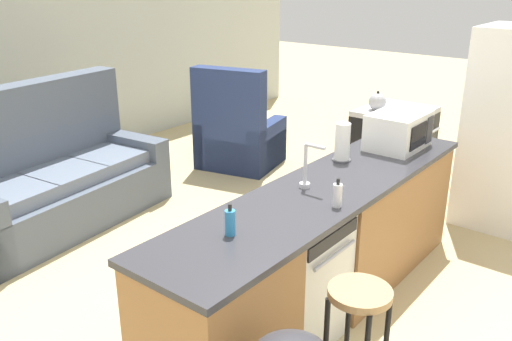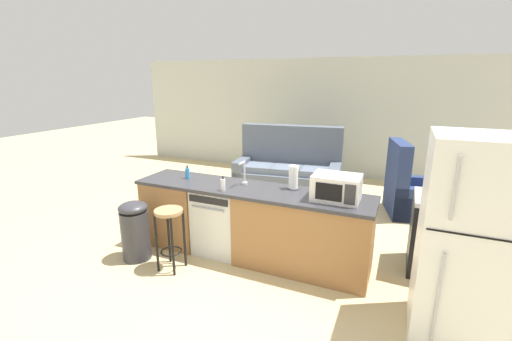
# 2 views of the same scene
# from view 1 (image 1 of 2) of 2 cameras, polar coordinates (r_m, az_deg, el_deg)

# --- Properties ---
(ground_plane) EXTENTS (24.00, 24.00, 0.00)m
(ground_plane) POSITION_cam_1_polar(r_m,az_deg,el_deg) (3.84, 5.66, -14.86)
(ground_plane) COLOR tan
(wall_back) EXTENTS (10.00, 0.06, 2.60)m
(wall_back) POSITION_cam_1_polar(r_m,az_deg,el_deg) (6.63, -24.74, 10.69)
(wall_back) COLOR beige
(wall_back) RESTS_ON ground_plane
(kitchen_counter) EXTENTS (2.94, 0.66, 0.90)m
(kitchen_counter) POSITION_cam_1_polar(r_m,az_deg,el_deg) (3.79, 7.88, -7.98)
(kitchen_counter) COLOR #9E6B3D
(kitchen_counter) RESTS_ON ground_plane
(dishwasher) EXTENTS (0.58, 0.61, 0.84)m
(dishwasher) POSITION_cam_1_polar(r_m,az_deg,el_deg) (3.43, 3.58, -11.06)
(dishwasher) COLOR silver
(dishwasher) RESTS_ON ground_plane
(stove_range) EXTENTS (0.76, 0.68, 0.90)m
(stove_range) POSITION_cam_1_polar(r_m,az_deg,el_deg) (5.75, 14.16, 1.97)
(stove_range) COLOR black
(stove_range) RESTS_ON ground_plane
(refrigerator) EXTENTS (0.72, 0.73, 1.77)m
(refrigerator) POSITION_cam_1_polar(r_m,az_deg,el_deg) (5.30, 25.33, 3.95)
(refrigerator) COLOR white
(refrigerator) RESTS_ON ground_plane
(microwave) EXTENTS (0.50, 0.37, 0.28)m
(microwave) POSITION_cam_1_polar(r_m,az_deg,el_deg) (4.35, 14.76, 4.10)
(microwave) COLOR white
(microwave) RESTS_ON kitchen_counter
(sink_faucet) EXTENTS (0.07, 0.18, 0.30)m
(sink_faucet) POSITION_cam_1_polar(r_m,az_deg,el_deg) (3.43, 5.41, 0.19)
(sink_faucet) COLOR silver
(sink_faucet) RESTS_ON kitchen_counter
(paper_towel_roll) EXTENTS (0.14, 0.14, 0.28)m
(paper_towel_roll) POSITION_cam_1_polar(r_m,az_deg,el_deg) (3.96, 9.08, 2.92)
(paper_towel_roll) COLOR #4C4C51
(paper_towel_roll) RESTS_ON kitchen_counter
(soap_bottle) EXTENTS (0.06, 0.06, 0.18)m
(soap_bottle) POSITION_cam_1_polar(r_m,az_deg,el_deg) (3.20, 8.57, -2.57)
(soap_bottle) COLOR silver
(soap_bottle) RESTS_ON kitchen_counter
(dish_soap_bottle) EXTENTS (0.06, 0.06, 0.18)m
(dish_soap_bottle) POSITION_cam_1_polar(r_m,az_deg,el_deg) (2.84, -2.74, -5.47)
(dish_soap_bottle) COLOR #338CCC
(dish_soap_bottle) RESTS_ON kitchen_counter
(kettle) EXTENTS (0.21, 0.17, 0.19)m
(kettle) POSITION_cam_1_polar(r_m,az_deg,el_deg) (5.52, 12.66, 7.09)
(kettle) COLOR #B2B2B7
(kettle) RESTS_ON stove_range
(bar_stool) EXTENTS (0.32, 0.32, 0.74)m
(bar_stool) POSITION_cam_1_polar(r_m,az_deg,el_deg) (2.87, 10.64, -15.64)
(bar_stool) COLOR tan
(bar_stool) RESTS_ON ground_plane
(couch) EXTENTS (2.09, 1.13, 1.27)m
(couch) POSITION_cam_1_polar(r_m,az_deg,el_deg) (5.31, -20.73, -0.99)
(couch) COLOR #515B6B
(couch) RESTS_ON ground_plane
(armchair) EXTENTS (0.98, 1.02, 1.20)m
(armchair) POSITION_cam_1_polar(r_m,az_deg,el_deg) (6.36, -2.00, 3.39)
(armchair) COLOR navy
(armchair) RESTS_ON ground_plane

